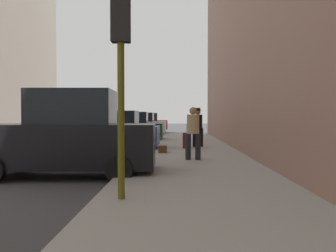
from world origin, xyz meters
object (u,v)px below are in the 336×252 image
object	(u,v)px
parked_blue_sedan	(112,132)
fire_hydrant	(144,150)
parked_red_hatchback	(146,123)
traffic_light	(121,48)
pedestrian_in_tan_coat	(193,130)
parked_silver_sedan	(139,125)
rolling_suitcase	(187,140)
parked_dark_green_sedan	(129,127)
pedestrian_with_fedora	(198,125)
parked_black_suv	(67,137)
duffel_bag	(163,149)

from	to	relation	value
parked_blue_sedan	fire_hydrant	distance (m)	5.07
parked_red_hatchback	traffic_light	distance (m)	28.85
fire_hydrant	parked_red_hatchback	bearing A→B (deg)	94.41
fire_hydrant	pedestrian_in_tan_coat	distance (m)	1.72
parked_blue_sedan	parked_silver_sedan	xyz separation A→B (m)	(0.00, 12.37, 0.00)
parked_blue_sedan	parked_silver_sedan	size ratio (longest dim) A/B	1.00
parked_red_hatchback	rolling_suitcase	world-z (taller)	parked_red_hatchback
fire_hydrant	parked_blue_sedan	bearing A→B (deg)	110.89
parked_dark_green_sedan	pedestrian_with_fedora	xyz separation A→B (m)	(3.83, -5.42, 0.29)
traffic_light	pedestrian_with_fedora	world-z (taller)	traffic_light
traffic_light	pedestrian_in_tan_coat	size ratio (longest dim) A/B	2.11
traffic_light	rolling_suitcase	distance (m)	10.40
parked_black_suv	pedestrian_with_fedora	size ratio (longest dim) A/B	2.62
parked_black_suv	pedestrian_in_tan_coat	size ratio (longest dim) A/B	2.72
fire_hydrant	traffic_light	bearing A→B (deg)	-89.46
fire_hydrant	rolling_suitcase	size ratio (longest dim) A/B	0.68
parked_blue_sedan	rolling_suitcase	size ratio (longest dim) A/B	4.08
parked_dark_green_sedan	fire_hydrant	size ratio (longest dim) A/B	5.97
parked_blue_sedan	pedestrian_with_fedora	xyz separation A→B (m)	(3.83, 0.65, 0.29)
duffel_bag	pedestrian_in_tan_coat	bearing A→B (deg)	-64.54
parked_blue_sedan	parked_red_hatchback	world-z (taller)	same
parked_dark_green_sedan	duffel_bag	bearing A→B (deg)	-74.25
traffic_light	parked_blue_sedan	bearing A→B (deg)	100.45
pedestrian_in_tan_coat	duffel_bag	xyz separation A→B (m)	(-1.06, 2.23, -0.81)
parked_dark_green_sedan	parked_blue_sedan	bearing A→B (deg)	-90.00
parked_blue_sedan	pedestrian_with_fedora	size ratio (longest dim) A/B	2.39
parked_blue_sedan	duffel_bag	bearing A→B (deg)	-42.52
fire_hydrant	duffel_bag	world-z (taller)	fire_hydrant
parked_black_suv	fire_hydrant	xyz separation A→B (m)	(1.80, 2.18, -0.54)
parked_red_hatchback	pedestrian_with_fedora	size ratio (longest dim) A/B	2.40
parked_silver_sedan	pedestrian_with_fedora	xyz separation A→B (m)	(3.83, -11.73, 0.29)
parked_black_suv	parked_blue_sedan	world-z (taller)	parked_black_suv
parked_dark_green_sedan	parked_silver_sedan	xyz separation A→B (m)	(-0.00, 6.31, 0.00)
parked_blue_sedan	parked_dark_green_sedan	bearing A→B (deg)	90.00
pedestrian_in_tan_coat	parked_red_hatchback	bearing A→B (deg)	98.33
parked_dark_green_sedan	pedestrian_with_fedora	bearing A→B (deg)	-54.72
parked_red_hatchback	duffel_bag	world-z (taller)	parked_red_hatchback
traffic_light	rolling_suitcase	xyz separation A→B (m)	(1.45, 10.05, -2.27)
fire_hydrant	pedestrian_in_tan_coat	world-z (taller)	pedestrian_in_tan_coat
parked_blue_sedan	duffel_bag	world-z (taller)	parked_blue_sedan
parked_dark_green_sedan	fire_hydrant	world-z (taller)	parked_dark_green_sedan
fire_hydrant	traffic_light	size ratio (longest dim) A/B	0.20
parked_blue_sedan	traffic_light	bearing A→B (deg)	-79.55
parked_black_suv	pedestrian_with_fedora	distance (m)	8.47
parked_blue_sedan	duffel_bag	size ratio (longest dim) A/B	9.65
parked_black_suv	fire_hydrant	bearing A→B (deg)	50.35
duffel_bag	traffic_light	bearing A→B (deg)	-93.26
traffic_light	pedestrian_with_fedora	xyz separation A→B (m)	(1.98, 10.69, -1.62)
traffic_light	parked_dark_green_sedan	bearing A→B (deg)	96.56
pedestrian_with_fedora	pedestrian_in_tan_coat	world-z (taller)	pedestrian_with_fedora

